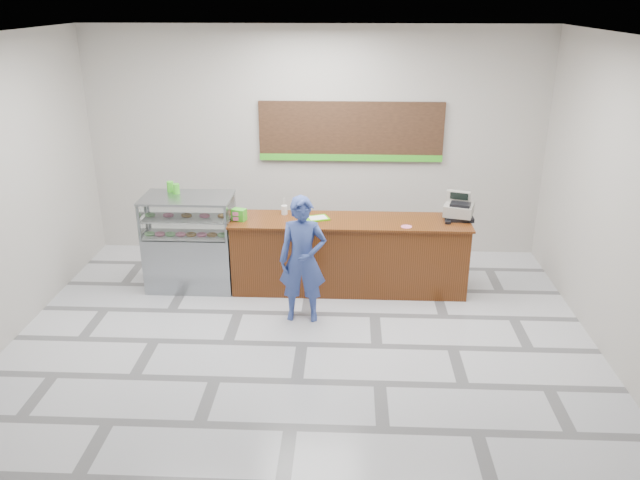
{
  "coord_description": "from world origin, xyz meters",
  "views": [
    {
      "loc": [
        0.51,
        -6.44,
        3.9
      ],
      "look_at": [
        0.17,
        0.9,
        0.99
      ],
      "focal_mm": 35.0,
      "sensor_mm": 36.0,
      "label": 1
    }
  ],
  "objects_px": {
    "display_case": "(190,241)",
    "serving_tray": "(317,218)",
    "customer": "(303,260)",
    "cash_register": "(459,209)",
    "sales_counter": "(349,255)"
  },
  "relations": [
    {
      "from": "display_case",
      "to": "serving_tray",
      "type": "height_order",
      "value": "display_case"
    },
    {
      "from": "serving_tray",
      "to": "customer",
      "type": "height_order",
      "value": "customer"
    },
    {
      "from": "cash_register",
      "to": "display_case",
      "type": "bearing_deg",
      "value": -160.35
    },
    {
      "from": "cash_register",
      "to": "sales_counter",
      "type": "bearing_deg",
      "value": -157.01
    },
    {
      "from": "sales_counter",
      "to": "cash_register",
      "type": "bearing_deg",
      "value": 5.6
    },
    {
      "from": "sales_counter",
      "to": "serving_tray",
      "type": "distance_m",
      "value": 0.69
    },
    {
      "from": "sales_counter",
      "to": "serving_tray",
      "type": "xyz_separation_m",
      "value": [
        -0.45,
        0.03,
        0.52
      ]
    },
    {
      "from": "cash_register",
      "to": "serving_tray",
      "type": "relative_size",
      "value": 1.24
    },
    {
      "from": "cash_register",
      "to": "serving_tray",
      "type": "xyz_separation_m",
      "value": [
        -1.94,
        -0.12,
        -0.12
      ]
    },
    {
      "from": "sales_counter",
      "to": "customer",
      "type": "bearing_deg",
      "value": -123.04
    },
    {
      "from": "customer",
      "to": "cash_register",
      "type": "bearing_deg",
      "value": 26.97
    },
    {
      "from": "serving_tray",
      "to": "cash_register",
      "type": "bearing_deg",
      "value": -17.0
    },
    {
      "from": "serving_tray",
      "to": "sales_counter",
      "type": "bearing_deg",
      "value": -23.74
    },
    {
      "from": "sales_counter",
      "to": "customer",
      "type": "distance_m",
      "value": 1.1
    },
    {
      "from": "sales_counter",
      "to": "display_case",
      "type": "bearing_deg",
      "value": -179.99
    }
  ]
}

